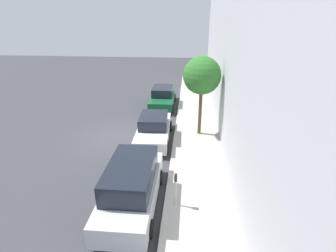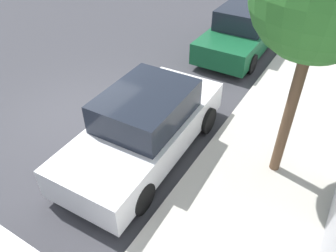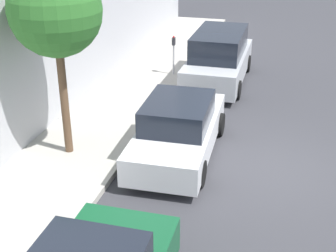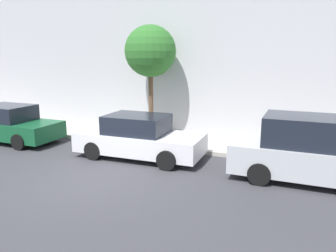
% 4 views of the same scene
% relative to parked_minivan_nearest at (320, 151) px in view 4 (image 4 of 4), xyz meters
% --- Properties ---
extents(ground_plane, '(60.00, 60.00, 0.00)m').
position_rel_parked_minivan_nearest_xyz_m(ground_plane, '(-2.25, 6.01, -0.92)').
color(ground_plane, '#38383D').
extents(sidewalk, '(2.74, 32.00, 0.15)m').
position_rel_parked_minivan_nearest_xyz_m(sidewalk, '(2.63, 6.01, -0.85)').
color(sidewalk, '#B2ADA3').
rests_on(sidewalk, ground_plane).
extents(parked_minivan_nearest, '(2.02, 4.91, 1.90)m').
position_rel_parked_minivan_nearest_xyz_m(parked_minivan_nearest, '(0.00, 0.00, 0.00)').
color(parked_minivan_nearest, '#B7BABF').
rests_on(parked_minivan_nearest, ground_plane).
extents(parked_sedan_second, '(1.93, 4.55, 1.54)m').
position_rel_parked_minivan_nearest_xyz_m(parked_sedan_second, '(0.07, 5.82, -0.20)').
color(parked_sedan_second, silver).
rests_on(parked_sedan_second, ground_plane).
extents(parked_sedan_third, '(1.92, 4.51, 1.54)m').
position_rel_parked_minivan_nearest_xyz_m(parked_sedan_third, '(-0.03, 11.99, -0.20)').
color(parked_sedan_third, '#14512D').
rests_on(parked_sedan_third, ground_plane).
extents(parking_meter_near, '(0.11, 0.15, 1.45)m').
position_rel_parked_minivan_nearest_xyz_m(parking_meter_near, '(1.70, -0.02, 0.12)').
color(parking_meter_near, '#ADADB2').
rests_on(parking_meter_near, sidewalk).
extents(street_tree, '(2.17, 2.17, 4.70)m').
position_rel_parked_minivan_nearest_xyz_m(street_tree, '(2.78, 6.65, 2.82)').
color(street_tree, brown).
rests_on(street_tree, sidewalk).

